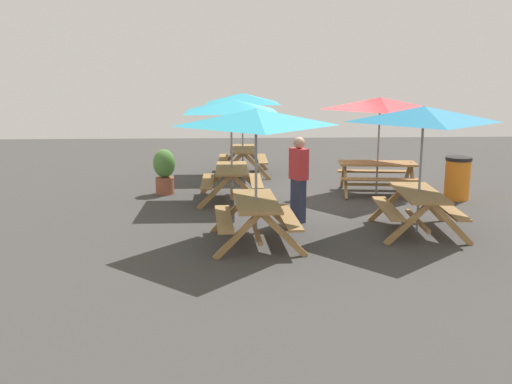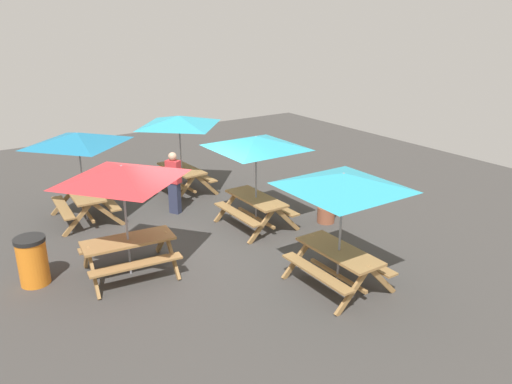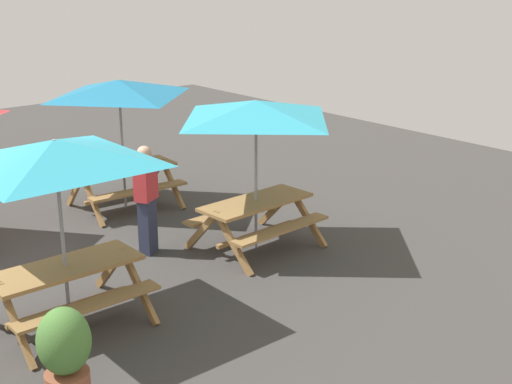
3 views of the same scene
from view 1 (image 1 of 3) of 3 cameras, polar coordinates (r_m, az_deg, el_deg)
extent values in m
plane|color=#3D3A38|center=(13.47, 5.70, -0.49)|extent=(24.00, 24.00, 0.00)
cube|color=olive|center=(9.67, 0.00, -0.93)|extent=(1.83, 0.79, 0.05)
cube|color=olive|center=(9.80, 3.20, -2.51)|extent=(1.81, 0.35, 0.04)
cube|color=olive|center=(9.70, -3.24, -2.67)|extent=(1.81, 0.35, 0.04)
cube|color=olive|center=(9.05, 2.78, -4.26)|extent=(0.10, 0.80, 0.81)
cube|color=olive|center=(8.98, -1.85, -4.39)|extent=(0.10, 0.80, 0.81)
cube|color=olive|center=(10.55, 1.57, -1.89)|extent=(0.10, 0.80, 0.81)
cube|color=olive|center=(10.48, -2.40, -1.99)|extent=(0.10, 0.80, 0.81)
cube|color=olive|center=(9.80, 0.00, -3.89)|extent=(1.56, 0.15, 0.06)
cylinder|color=gray|center=(9.58, 0.00, 1.46)|extent=(0.04, 0.04, 2.30)
pyramid|color=teal|center=(9.45, 0.00, 7.49)|extent=(2.10, 2.10, 0.28)
cube|color=olive|center=(10.75, 15.99, -0.07)|extent=(1.84, 0.82, 0.05)
cube|color=olive|center=(10.97, 18.68, -1.56)|extent=(1.81, 0.38, 0.04)
cube|color=olive|center=(10.69, 13.05, -1.58)|extent=(1.81, 0.38, 0.04)
cube|color=olive|center=(10.21, 18.95, -3.03)|extent=(0.11, 0.80, 0.81)
cube|color=olive|center=(10.01, 14.96, -3.07)|extent=(0.11, 0.80, 0.81)
cube|color=olive|center=(11.66, 16.66, -1.05)|extent=(0.11, 0.80, 0.81)
cube|color=olive|center=(11.49, 13.15, -1.05)|extent=(0.11, 0.80, 0.81)
cube|color=olive|center=(10.87, 15.83, -2.75)|extent=(1.56, 0.17, 0.06)
cylinder|color=gray|center=(10.68, 16.11, 2.08)|extent=(0.04, 0.04, 2.30)
pyramid|color=teal|center=(10.56, 16.43, 7.49)|extent=(2.13, 2.13, 0.28)
cube|color=olive|center=(12.91, -2.44, 2.36)|extent=(1.80, 0.70, 0.05)
cube|color=olive|center=(12.97, 0.00, 1.12)|extent=(1.80, 0.26, 0.04)
cube|color=olive|center=(12.97, -4.86, 1.07)|extent=(1.80, 0.26, 0.04)
cube|color=olive|center=(12.22, -0.71, 0.05)|extent=(0.06, 0.80, 0.81)
cube|color=olive|center=(12.22, -4.13, 0.02)|extent=(0.06, 0.80, 0.81)
cube|color=olive|center=(13.75, -0.91, 1.40)|extent=(0.06, 0.80, 0.81)
cube|color=olive|center=(13.75, -3.96, 1.37)|extent=(0.06, 0.80, 0.81)
cube|color=olive|center=(13.01, -2.42, 0.10)|extent=(1.56, 0.07, 0.06)
cylinder|color=gray|center=(12.84, -2.46, 4.16)|extent=(0.04, 0.04, 2.30)
pyramid|color=teal|center=(12.75, -2.50, 8.67)|extent=(2.83, 2.83, 0.28)
cube|color=olive|center=(13.93, 12.06, 2.82)|extent=(0.90, 1.87, 0.05)
cube|color=olive|center=(14.52, 11.71, 2.04)|extent=(0.46, 1.82, 0.04)
cube|color=olive|center=(13.44, 12.33, 1.23)|extent=(0.46, 1.82, 0.04)
cube|color=olive|center=(14.48, 14.85, 1.54)|extent=(0.80, 0.15, 0.81)
cube|color=olive|center=(13.77, 15.41, 0.99)|extent=(0.80, 0.15, 0.81)
cube|color=olive|center=(14.26, 8.69, 1.65)|extent=(0.80, 0.15, 0.81)
cube|color=olive|center=(13.55, 8.94, 1.10)|extent=(0.80, 0.15, 0.81)
cube|color=olive|center=(14.02, 11.96, 0.73)|extent=(0.25, 1.56, 0.06)
cylinder|color=gray|center=(13.87, 12.13, 4.49)|extent=(0.04, 0.04, 2.30)
pyramid|color=red|center=(13.78, 12.32, 8.66)|extent=(2.21, 2.21, 0.28)
cube|color=olive|center=(16.17, -1.34, 4.34)|extent=(1.81, 0.72, 0.05)
cube|color=olive|center=(16.23, 0.61, 3.34)|extent=(1.80, 0.28, 0.04)
cube|color=olive|center=(16.22, -3.28, 3.31)|extent=(1.80, 0.28, 0.04)
cube|color=olive|center=(15.47, 0.06, 2.60)|extent=(0.07, 0.80, 0.81)
cube|color=olive|center=(15.46, -2.65, 2.58)|extent=(0.07, 0.80, 0.81)
cube|color=olive|center=(17.01, -0.14, 3.47)|extent=(0.07, 0.80, 0.81)
cube|color=olive|center=(17.00, -2.60, 3.45)|extent=(0.07, 0.80, 0.81)
cube|color=olive|center=(16.25, -1.33, 2.52)|extent=(1.56, 0.09, 0.06)
cylinder|color=gray|center=(16.12, -1.35, 5.78)|extent=(0.04, 0.04, 2.30)
pyramid|color=teal|center=(16.05, -1.37, 9.37)|extent=(2.83, 2.83, 0.28)
cylinder|color=orange|center=(13.89, 19.48, 1.15)|extent=(0.56, 0.56, 0.90)
cylinder|color=black|center=(13.81, 19.62, 3.15)|extent=(0.59, 0.59, 0.08)
cylinder|color=#935138|center=(13.88, -9.09, 0.64)|extent=(0.44, 0.44, 0.40)
ellipsoid|color=#4C7F38|center=(13.78, -9.17, 2.85)|extent=(0.52, 0.52, 0.68)
cube|color=#2D334C|center=(11.15, 4.24, -0.86)|extent=(0.33, 0.29, 0.85)
cube|color=red|center=(11.01, 4.30, 2.82)|extent=(0.42, 0.37, 0.60)
sphere|color=tan|center=(10.95, 4.33, 4.93)|extent=(0.22, 0.22, 0.22)
camera|label=2|loc=(23.25, 14.21, 16.84)|focal=35.00mm
camera|label=3|loc=(17.69, -28.29, 14.76)|focal=50.00mm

